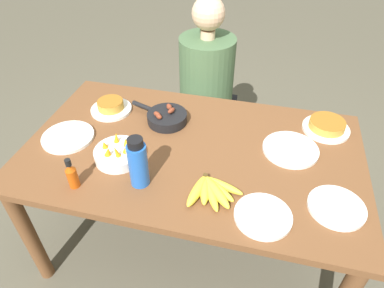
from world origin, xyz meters
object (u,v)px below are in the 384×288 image
skillet (166,117)px  empty_plate_far_left (68,137)px  banana_bunch (211,190)px  frittata_plate_center (111,107)px  empty_plate_near_front (290,149)px  hot_sauce_bottle (72,175)px  fruit_bowl_mango (118,153)px  person_figure (206,103)px  empty_plate_far_right (336,207)px  empty_plate_mid_edge (263,216)px  water_bottle (138,163)px  frittata_plate_side (327,126)px

skillet → empty_plate_far_left: size_ratio=1.28×
banana_bunch → frittata_plate_center: frittata_plate_center is taller
empty_plate_near_front → hot_sauce_bottle: 0.96m
banana_bunch → fruit_bowl_mango: (-0.44, 0.10, 0.01)m
skillet → person_figure: (0.09, 0.58, -0.26)m
frittata_plate_center → empty_plate_far_right: size_ratio=0.98×
empty_plate_far_left → empty_plate_mid_edge: size_ratio=1.13×
water_bottle → person_figure: (0.07, 1.01, -0.34)m
empty_plate_far_left → fruit_bowl_mango: 0.30m
frittata_plate_center → person_figure: (0.40, 0.55, -0.26)m
frittata_plate_side → empty_plate_mid_edge: 0.67m
empty_plate_near_front → fruit_bowl_mango: fruit_bowl_mango is taller
empty_plate_near_front → water_bottle: bearing=-149.5°
frittata_plate_side → empty_plate_far_left: bearing=-163.2°
empty_plate_far_right → empty_plate_mid_edge: 0.29m
skillet → fruit_bowl_mango: fruit_bowl_mango is taller
frittata_plate_center → frittata_plate_side: 1.10m
hot_sauce_bottle → person_figure: person_figure is taller
frittata_plate_center → empty_plate_far_right: 1.19m
empty_plate_near_front → person_figure: bearing=129.1°
frittata_plate_center → person_figure: size_ratio=0.18×
banana_bunch → person_figure: 1.05m
frittata_plate_side → fruit_bowl_mango: size_ratio=1.08×
frittata_plate_side → person_figure: bearing=146.9°
water_bottle → empty_plate_near_front: bearing=30.5°
frittata_plate_side → hot_sauce_bottle: (-1.02, -0.64, 0.04)m
empty_plate_near_front → banana_bunch: bearing=-131.6°
fruit_bowl_mango → person_figure: size_ratio=0.18×
skillet → hot_sauce_bottle: 0.57m
frittata_plate_side → hot_sauce_bottle: bearing=-148.0°
fruit_bowl_mango → skillet: bearing=68.4°
skillet → empty_plate_far_right: (0.80, -0.38, -0.02)m
hot_sauce_bottle → banana_bunch: bearing=9.7°
banana_bunch → hot_sauce_bottle: (-0.55, -0.09, 0.04)m
empty_plate_near_front → empty_plate_mid_edge: size_ratio=1.17×
skillet → frittata_plate_side: skillet is taller
frittata_plate_center → empty_plate_near_front: bearing=-6.3°
frittata_plate_center → empty_plate_far_left: 0.29m
empty_plate_far_right → frittata_plate_center: bearing=159.9°
empty_plate_far_left → empty_plate_mid_edge: 0.98m
empty_plate_far_left → hot_sauce_bottle: hot_sauce_bottle is taller
empty_plate_far_right → hot_sauce_bottle: size_ratio=1.52×
banana_bunch → water_bottle: water_bottle is taller
fruit_bowl_mango → person_figure: (0.21, 0.89, -0.27)m
fruit_bowl_mango → water_bottle: water_bottle is taller
frittata_plate_side → empty_plate_far_left: size_ratio=0.92×
empty_plate_far_left → empty_plate_far_right: size_ratio=1.13×
banana_bunch → person_figure: bearing=102.9°
frittata_plate_side → person_figure: person_figure is taller
frittata_plate_side → hot_sauce_bottle: 1.20m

